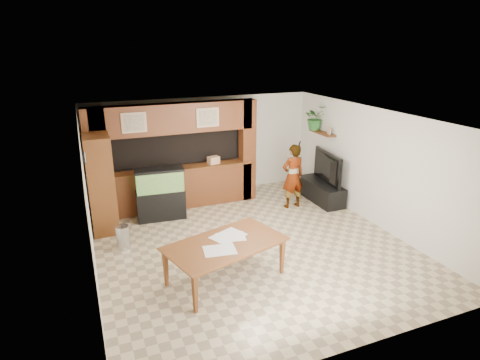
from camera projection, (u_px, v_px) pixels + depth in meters
name	position (u px, v px, depth m)	size (l,w,h in m)	color
floor	(251.00, 244.00, 8.23)	(6.50, 6.50, 0.00)	tan
ceiling	(252.00, 118.00, 7.38)	(6.50, 6.50, 0.00)	white
wall_back	(203.00, 146.00, 10.66)	(6.00, 6.00, 0.00)	silver
wall_left	(88.00, 207.00, 6.75)	(6.50, 6.50, 0.00)	silver
wall_right	(375.00, 168.00, 8.87)	(6.50, 6.50, 0.00)	silver
partition	(173.00, 155.00, 9.78)	(4.20, 0.99, 2.60)	brown
wall_clock	(84.00, 157.00, 7.44)	(0.05, 0.25, 0.25)	black
wall_shelf	(322.00, 133.00, 10.40)	(0.25, 0.90, 0.04)	brown
pantry_cabinet	(101.00, 184.00, 8.55)	(0.53, 0.87, 2.12)	brown
trash_can	(123.00, 237.00, 7.99)	(0.26, 0.26, 0.49)	#B2B2B7
aquarium	(161.00, 195.00, 9.24)	(1.10, 0.41, 1.22)	black
tv_stand	(321.00, 191.00, 10.43)	(0.55, 1.50, 0.50)	black
television	(322.00, 168.00, 10.22)	(1.38, 0.18, 0.80)	black
photo_frame	(329.00, 131.00, 10.10)	(0.03, 0.13, 0.18)	tan
potted_plant	(315.00, 118.00, 10.56)	(0.59, 0.51, 0.65)	#286529
person	(293.00, 176.00, 9.84)	(0.59, 0.39, 1.62)	tan
microphone	(300.00, 144.00, 9.44)	(0.03, 0.03, 0.15)	black
dining_table	(227.00, 262.00, 6.88)	(2.01, 1.12, 0.71)	brown
newspaper_a	(220.00, 250.00, 6.54)	(0.52, 0.38, 0.01)	silver
newspaper_b	(228.00, 236.00, 7.02)	(0.58, 0.42, 0.01)	silver
newspaper_c	(231.00, 237.00, 6.99)	(0.50, 0.36, 0.01)	silver
counter_box	(213.00, 160.00, 10.02)	(0.28, 0.18, 0.18)	tan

